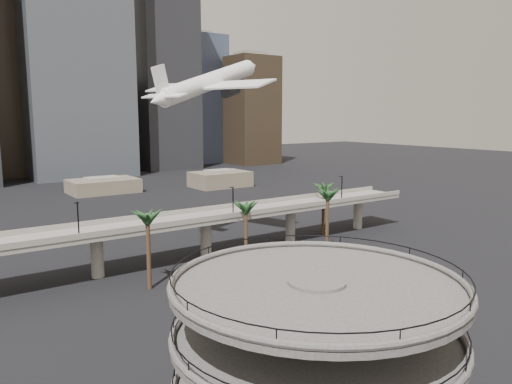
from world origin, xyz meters
TOP-DOWN VIEW (x-y plane):
  - parking_ramp at (-13.00, -4.00)m, footprint 22.20×22.20m
  - overpass at (0.00, 55.00)m, footprint 130.00×9.30m
  - palm_trees at (21.48, 47.47)m, footprint 54.40×18.40m
  - low_buildings at (6.89, 142.30)m, footprint 135.00×27.50m
  - skyline at (15.11, 217.08)m, footprint 269.00×86.00m
  - airborne_jet at (19.61, 67.60)m, footprint 35.82×32.68m
  - car_a at (1.35, 12.28)m, footprint 4.79×2.33m
  - car_b at (3.84, 15.21)m, footprint 4.51×2.07m
  - car_c at (27.75, 14.07)m, footprint 5.87×4.06m

SIDE VIEW (x-z plane):
  - car_b at x=3.84m, z-range 0.00..1.43m
  - car_a at x=1.35m, z-range 0.00..1.58m
  - car_c at x=27.75m, z-range 0.00..1.58m
  - low_buildings at x=6.89m, z-range -0.54..6.26m
  - overpass at x=0.00m, z-range -0.01..14.69m
  - parking_ramp at x=-13.00m, z-range 1.16..18.51m
  - palm_trees at x=21.48m, z-range 4.30..18.30m
  - airborne_jet at x=19.61m, z-range 28.78..42.24m
  - skyline at x=15.11m, z-range -17.30..111.73m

